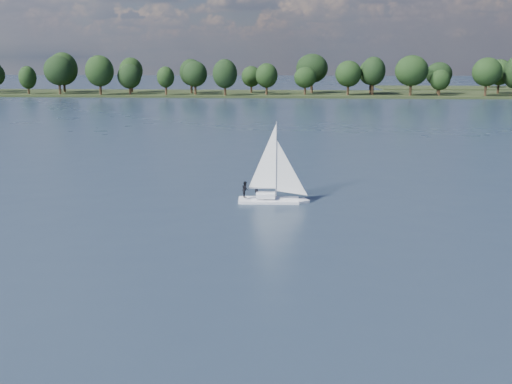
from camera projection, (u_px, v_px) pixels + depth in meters
The scene contains 4 objects.
ground at pixel (245, 130), 114.42m from camera, with size 700.00×700.00×0.00m, color #233342.
far_shore at pixel (268, 95), 223.18m from camera, with size 660.00×40.00×1.50m, color black.
sailboat at pixel (269, 179), 57.16m from camera, with size 6.58×2.05×8.58m.
treeline at pixel (240, 74), 218.14m from camera, with size 563.05×73.58×17.76m.
Camera 1 is at (9.24, -13.83, 14.36)m, focal length 40.00 mm.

